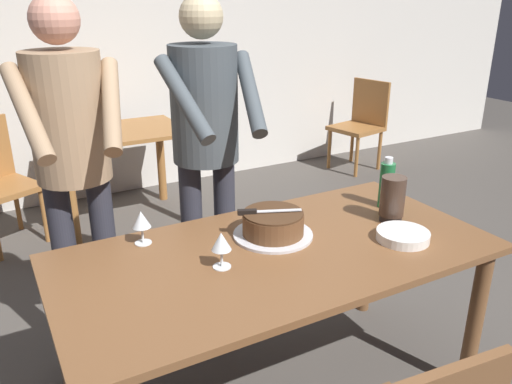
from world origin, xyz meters
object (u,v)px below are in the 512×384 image
Objects in this scene: wine_glass_near at (221,243)px; hurricane_lamp at (393,199)px; cake_knife at (256,212)px; wine_glass_far at (141,221)px; cake_on_platter at (273,225)px; background_chair_1 at (361,121)px; background_table at (118,151)px; water_bottle at (386,184)px; person_standing_beside at (72,152)px; main_dining_table at (277,272)px; plate_stack at (403,236)px; person_cutting_cake at (206,136)px.

wine_glass_near is 0.69× the size of hurricane_lamp.
wine_glass_far is (-0.44, 0.17, -0.01)m from cake_knife.
cake_on_platter is 0.34m from wine_glass_near.
background_chair_1 is (2.48, 2.28, -0.37)m from cake_knife.
water_bottle is at bearing -70.71° from background_table.
wine_glass_near is 0.08× the size of person_standing_beside.
main_dining_table is at bearing -168.54° from water_bottle.
cake_on_platter is 0.54m from plate_stack.
person_standing_beside is (-0.38, 0.69, 0.22)m from wine_glass_near.
wine_glass_near is 2.32m from background_table.
person_standing_beside is at bearing 116.36° from wine_glass_far.
wine_glass_near is at bearing -138.04° from background_chair_1.
main_dining_table is 3.47m from background_chair_1.
wine_glass_near is 0.14× the size of background_table.
background_chair_1 reaches higher than cake_knife.
plate_stack is 0.24× the size of background_chair_1.
main_dining_table is at bearing 3.47° from wine_glass_near.
plate_stack is at bearing -57.48° from person_cutting_cake.
hurricane_lamp is at bearing -46.67° from person_cutting_cake.
person_standing_beside reaches higher than wine_glass_far.
wine_glass_far is (-0.96, 0.49, 0.08)m from plate_stack.
main_dining_table is 2.29m from background_table.
cake_knife is (-0.07, 0.03, 0.06)m from cake_on_platter.
main_dining_table is 0.59m from wine_glass_far.
main_dining_table is 0.73m from water_bottle.
cake_knife is at bearing -89.93° from person_cutting_cake.
hurricane_lamp reaches higher than cake_knife.
cake_knife is 1.17× the size of plate_stack.
cake_knife is 0.62m from plate_stack.
water_bottle is 0.90m from person_cutting_cake.
water_bottle is 2.93m from background_chair_1.
wine_glass_near is 0.74m from person_cutting_cake.
main_dining_table is 0.63m from hurricane_lamp.
plate_stack is at bearing -76.94° from background_table.
person_cutting_cake is at bearing 91.59° from main_dining_table.
background_chair_1 is at bearing 35.84° from wine_glass_far.
person_standing_beside is (-1.23, 0.68, 0.22)m from hurricane_lamp.
water_bottle is at bearing -9.02° from wine_glass_far.
main_dining_table is 0.33m from wine_glass_near.
plate_stack is 0.21m from hurricane_lamp.
hurricane_lamp is 2.40m from background_table.
person_cutting_cake reaches higher than hurricane_lamp.
plate_stack is at bearing -32.73° from cake_on_platter.
background_chair_1 is (1.96, 2.60, -0.28)m from plate_stack.
wine_glass_near is 0.82m from person_standing_beside.
plate_stack is 0.13× the size of person_standing_beside.
hurricane_lamp is 0.12× the size of person_cutting_cake.
water_bottle is 1.44m from person_standing_beside.
water_bottle reaches higher than background_chair_1.
background_chair_1 is (2.48, 1.78, -0.58)m from person_cutting_cake.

